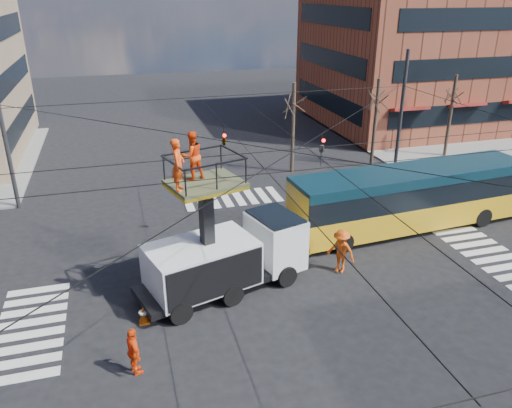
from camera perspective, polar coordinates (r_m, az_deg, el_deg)
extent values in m
plane|color=black|center=(21.15, 3.69, -9.48)|extent=(120.00, 120.00, 0.00)
cube|color=slate|center=(47.82, 19.45, 8.25)|extent=(18.00, 18.00, 0.12)
cube|color=black|center=(42.24, -25.16, 8.70)|extent=(0.12, 13.60, 1.50)
cube|color=black|center=(41.65, -25.96, 13.11)|extent=(0.12, 13.60, 1.50)
cube|color=black|center=(41.32, -26.80, 17.62)|extent=(0.12, 13.60, 1.50)
cube|color=brown|center=(49.68, 19.54, 16.95)|extent=(20.00, 16.00, 14.00)
cube|color=black|center=(44.07, 24.60, 9.48)|extent=(17.00, 0.12, 1.58)
cube|color=black|center=(45.45, 8.11, 11.70)|extent=(0.12, 13.60, 1.58)
cube|color=black|center=(43.49, 25.38, 13.94)|extent=(17.00, 0.12, 1.57)
cube|color=black|center=(44.89, 8.37, 16.08)|extent=(0.12, 13.60, 1.57)
cube|color=black|center=(43.19, 26.22, 18.48)|extent=(17.00, 0.12, 1.57)
cube|color=black|center=(44.59, 8.65, 20.54)|extent=(0.12, 13.60, 1.57)
cylinder|color=#2D2D30|center=(34.75, 16.26, 10.06)|extent=(0.24, 0.24, 8.00)
cylinder|color=#2D2D30|center=(30.20, -26.73, 6.57)|extent=(0.24, 0.24, 8.00)
cylinder|color=black|center=(29.89, -3.84, 12.21)|extent=(24.00, 0.03, 0.03)
cylinder|color=black|center=(18.63, 4.16, 5.96)|extent=(24.02, 24.02, 0.03)
cylinder|color=black|center=(18.63, 4.16, 5.96)|extent=(24.02, 24.02, 0.03)
cylinder|color=black|center=(17.66, 5.45, 3.90)|extent=(24.00, 0.03, 0.03)
cylinder|color=black|center=(19.79, 2.95, 6.13)|extent=(24.00, 0.03, 0.03)
cylinder|color=black|center=(18.39, 0.59, 4.47)|extent=(0.03, 24.00, 0.03)
cylinder|color=black|center=(19.18, 7.51, 5.07)|extent=(0.03, 24.00, 0.03)
imported|color=black|center=(22.42, 7.54, 6.70)|extent=(0.16, 0.20, 1.00)
imported|color=black|center=(23.00, -3.71, 7.92)|extent=(0.26, 1.24, 0.50)
cylinder|color=#382B21|center=(33.27, 4.25, 8.57)|extent=(0.24, 0.24, 6.00)
cylinder|color=#382B21|center=(35.73, 13.45, 9.04)|extent=(0.24, 0.24, 6.00)
cylinder|color=#382B21|center=(38.97, 21.31, 9.26)|extent=(0.24, 0.24, 6.00)
cube|color=black|center=(20.75, -3.86, -8.39)|extent=(7.34, 4.05, 0.30)
cube|color=silver|center=(21.43, 2.20, -4.18)|extent=(2.39, 2.80, 2.20)
cube|color=black|center=(21.07, 2.24, -2.25)|extent=(2.17, 2.65, 0.80)
cube|color=silver|center=(19.95, -6.22, -6.88)|extent=(4.73, 3.57, 1.80)
cylinder|color=black|center=(21.05, 3.47, -8.20)|extent=(0.96, 0.59, 0.90)
cylinder|color=black|center=(22.70, 0.11, -5.63)|extent=(0.96, 0.59, 0.90)
cylinder|color=black|center=(19.87, -2.76, -10.28)|extent=(0.96, 0.59, 0.90)
cylinder|color=black|center=(21.61, -5.79, -7.38)|extent=(0.96, 0.59, 0.90)
cylinder|color=black|center=(19.10, -8.65, -12.12)|extent=(0.96, 0.59, 0.90)
cylinder|color=black|center=(20.90, -11.25, -8.91)|extent=(0.96, 0.59, 0.90)
cube|color=black|center=(19.28, -5.63, -2.36)|extent=(0.56, 0.56, 3.44)
cube|color=#47492B|center=(18.60, -5.84, 2.42)|extent=(3.08, 2.74, 0.12)
cube|color=yellow|center=(18.65, -5.83, 2.08)|extent=(3.08, 2.74, 0.12)
imported|color=#FB470F|center=(17.57, -8.90, 4.45)|extent=(0.63, 0.79, 1.87)
imported|color=#FB470F|center=(18.58, -7.33, 5.51)|extent=(1.06, 0.94, 1.83)
cube|color=gold|center=(26.83, 17.04, -0.77)|extent=(12.83, 3.52, 1.30)
cube|color=black|center=(26.39, 17.34, 1.61)|extent=(12.83, 3.47, 1.10)
cube|color=#0A242F|center=(26.12, 17.55, 3.24)|extent=(12.83, 3.52, 0.50)
cube|color=gold|center=(23.52, 4.90, -1.50)|extent=(0.43, 2.48, 2.80)
cube|color=gold|center=(30.63, 26.62, 2.03)|extent=(0.43, 2.48, 2.80)
cube|color=black|center=(24.00, 4.70, -4.01)|extent=(0.34, 2.60, 0.30)
cube|color=gold|center=(23.06, 5.23, 1.36)|extent=(0.22, 1.60, 0.35)
cylinder|color=black|center=(23.84, 9.95, -4.38)|extent=(1.02, 0.37, 1.00)
cylinder|color=black|center=(25.67, 7.37, -2.10)|extent=(1.02, 0.37, 1.00)
cylinder|color=black|center=(28.59, 24.47, -1.39)|extent=(1.02, 0.37, 1.00)
cylinder|color=black|center=(30.14, 21.46, 0.35)|extent=(1.02, 0.37, 1.00)
cone|color=#D15208|center=(19.39, -12.73, -12.23)|extent=(0.36, 0.36, 0.70)
imported|color=#FF4A10|center=(16.97, -13.79, -16.07)|extent=(0.69, 1.08, 1.72)
imported|color=#D8490D|center=(22.02, 9.67, -5.34)|extent=(1.41, 1.47, 2.01)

